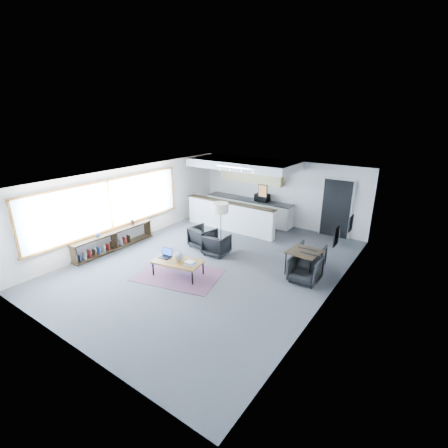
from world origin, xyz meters
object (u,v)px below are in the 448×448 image
Objects in this scene: floor_lamp at (221,210)px; dining_table at (304,253)px; armchair_right at (217,243)px; dining_chair_near at (305,270)px; laptop at (166,254)px; microwave at (262,197)px; ceramic_pot at (179,256)px; book_stack at (190,263)px; coffee_table at (178,262)px; armchair_left at (203,236)px; dining_chair_far at (310,257)px.

dining_table is at bearing 3.07° from floor_lamp.
dining_chair_near is at bearing 174.96° from armchair_right.
armchair_right reaches higher than dining_table.
microwave reaches higher than laptop.
armchair_right is (0.03, 1.74, -0.20)m from ceramic_pot.
book_stack is at bearing -8.26° from laptop.
coffee_table is 3.54m from dining_table.
dining_chair_near is at bearing -4.59° from floor_lamp.
dining_table is (3.53, 0.11, 0.24)m from armchair_left.
microwave is (-3.12, 2.72, 0.78)m from dining_chair_far.
ceramic_pot is 0.34× the size of armchair_right.
armchair_right is 1.11× the size of dining_chair_near.
ceramic_pot is 5.28m from microwave.
book_stack is 0.46× the size of dining_chair_far.
armchair_left is 0.76m from armchair_right.
dining_chair_far is at bearing -160.92° from armchair_left.
laptop is 1.25× the size of book_stack.
ceramic_pot is at bearing 62.56° from coffee_table.
dining_chair_near is (3.03, 1.67, -0.23)m from ceramic_pot.
ceramic_pot reaches higher than dining_chair_far.
armchair_right is 2.93m from dining_chair_far.
armchair_right is 1.10m from floor_lamp.
ceramic_pot and dining_table have the same top height.
book_stack is 0.34× the size of dining_table.
armchair_left is at bearing 174.48° from dining_chair_near.
laptop is at bearing -147.80° from dining_table.
coffee_table is 2.22m from floor_lamp.
microwave reaches higher than armchair_right.
floor_lamp reaches higher than dining_table.
armchair_right is at bearing -173.47° from dining_table.
laptop is at bearing -93.28° from microwave.
laptop reaches higher than coffee_table.
armchair_right is (0.73, -0.21, -0.02)m from armchair_left.
microwave is at bearing -87.76° from armchair_left.
microwave is at bearing 95.85° from floor_lamp.
armchair_right is at bearing -86.22° from microwave.
book_stack is 0.55× the size of microwave.
dining_table is 1.32× the size of dining_chair_far.
laptop is 0.68× the size of microwave.
dining_table is at bearing -168.36° from armchair_left.
ceramic_pot is 3.47m from dining_chair_near.
floor_lamp is at bearing 10.79° from dining_chair_far.
microwave reaches higher than ceramic_pot.
laptop reaches higher than dining_chair_near.
floor_lamp is (0.07, 1.91, 0.89)m from ceramic_pot.
book_stack is at bearing -79.79° from floor_lamp.
floor_lamp reaches higher than microwave.
coffee_table is 1.89× the size of armchair_left.
book_stack is at bearing -83.59° from microwave.
dining_chair_near is 1.01× the size of dining_chair_far.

